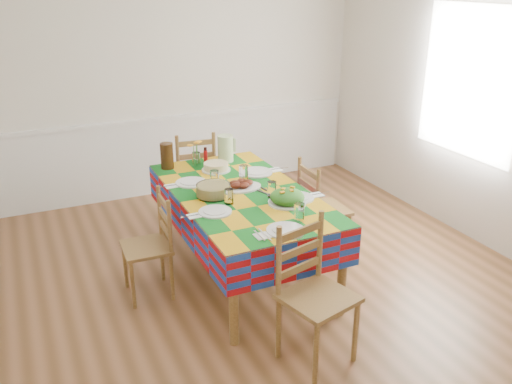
# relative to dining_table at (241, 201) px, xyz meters

# --- Properties ---
(room) EXTENTS (4.58, 5.08, 2.78)m
(room) POSITION_rel_dining_table_xyz_m (0.09, -0.35, 0.67)
(room) COLOR brown
(room) RESTS_ON ground
(wainscot) EXTENTS (4.41, 0.06, 0.92)m
(wainscot) POSITION_rel_dining_table_xyz_m (0.09, 2.13, -0.19)
(wainscot) COLOR silver
(wainscot) RESTS_ON room
(window_right) EXTENTS (0.00, 1.40, 1.40)m
(window_right) POSITION_rel_dining_table_xyz_m (2.32, -0.05, 0.82)
(window_right) COLOR white
(window_right) RESTS_ON room
(dining_table) EXTENTS (1.05, 1.96, 0.76)m
(dining_table) POSITION_rel_dining_table_xyz_m (0.00, 0.00, 0.00)
(dining_table) COLOR brown
(dining_table) RESTS_ON room
(setting_near_head) EXTENTS (0.45, 0.30, 0.13)m
(setting_near_head) POSITION_rel_dining_table_xyz_m (0.05, -0.77, 0.11)
(setting_near_head) COLOR silver
(setting_near_head) RESTS_ON dining_table
(setting_left_near) EXTENTS (0.46, 0.28, 0.12)m
(setting_left_near) POSITION_rel_dining_table_xyz_m (-0.29, -0.26, 0.11)
(setting_left_near) COLOR silver
(setting_left_near) RESTS_ON dining_table
(setting_left_far) EXTENTS (0.49, 0.29, 0.13)m
(setting_left_far) POSITION_rel_dining_table_xyz_m (-0.26, 0.32, 0.11)
(setting_left_far) COLOR silver
(setting_left_far) RESTS_ON dining_table
(setting_right_near) EXTENTS (0.51, 0.29, 0.13)m
(setting_right_near) POSITION_rel_dining_table_xyz_m (0.30, -0.28, 0.11)
(setting_right_near) COLOR silver
(setting_right_near) RESTS_ON dining_table
(setting_right_far) EXTENTS (0.55, 0.32, 0.14)m
(setting_right_far) POSITION_rel_dining_table_xyz_m (0.25, 0.31, 0.12)
(setting_right_far) COLOR silver
(setting_right_far) RESTS_ON dining_table
(meat_platter) EXTENTS (0.35, 0.25, 0.07)m
(meat_platter) POSITION_rel_dining_table_xyz_m (0.03, 0.07, 0.11)
(meat_platter) COLOR silver
(meat_platter) RESTS_ON dining_table
(salad_platter) EXTENTS (0.30, 0.30, 0.13)m
(salad_platter) POSITION_rel_dining_table_xyz_m (0.24, -0.38, 0.13)
(salad_platter) COLOR silver
(salad_platter) RESTS_ON dining_table
(pasta_bowl) EXTENTS (0.28, 0.28, 0.10)m
(pasta_bowl) POSITION_rel_dining_table_xyz_m (-0.24, 0.01, 0.13)
(pasta_bowl) COLOR white
(pasta_bowl) RESTS_ON dining_table
(cake) EXTENTS (0.27, 0.27, 0.07)m
(cake) POSITION_rel_dining_table_xyz_m (0.00, 0.58, 0.12)
(cake) COLOR silver
(cake) RESTS_ON dining_table
(serving_utensils) EXTENTS (0.13, 0.30, 0.01)m
(serving_utensils) POSITION_rel_dining_table_xyz_m (0.18, -0.08, 0.09)
(serving_utensils) COLOR black
(serving_utensils) RESTS_ON dining_table
(flower_vase) EXTENTS (0.16, 0.13, 0.25)m
(flower_vase) POSITION_rel_dining_table_xyz_m (-0.12, 0.78, 0.19)
(flower_vase) COLOR white
(flower_vase) RESTS_ON dining_table
(hot_sauce) EXTENTS (0.04, 0.04, 0.15)m
(hot_sauce) POSITION_rel_dining_table_xyz_m (-0.01, 0.82, 0.16)
(hot_sauce) COLOR #B30E10
(hot_sauce) RESTS_ON dining_table
(green_pitcher) EXTENTS (0.15, 0.15, 0.26)m
(green_pitcher) POSITION_rel_dining_table_xyz_m (0.18, 0.79, 0.21)
(green_pitcher) COLOR #AFCB8F
(green_pitcher) RESTS_ON dining_table
(tea_pitcher) EXTENTS (0.12, 0.12, 0.24)m
(tea_pitcher) POSITION_rel_dining_table_xyz_m (-0.39, 0.83, 0.20)
(tea_pitcher) COLOR #311C0A
(tea_pitcher) RESTS_ON dining_table
(name_card) EXTENTS (0.08, 0.02, 0.02)m
(name_card) POSITION_rel_dining_table_xyz_m (0.01, -0.94, 0.09)
(name_card) COLOR silver
(name_card) RESTS_ON dining_table
(chair_near) EXTENTS (0.53, 0.51, 0.98)m
(chair_near) POSITION_rel_dining_table_xyz_m (-0.01, -1.23, -0.19)
(chair_near) COLOR brown
(chair_near) RESTS_ON room
(chair_far) EXTENTS (0.47, 0.45, 0.98)m
(chair_far) POSITION_rel_dining_table_xyz_m (-0.00, 1.23, -0.19)
(chair_far) COLOR brown
(chair_far) RESTS_ON room
(chair_left) EXTENTS (0.38, 0.39, 0.86)m
(chair_left) POSITION_rel_dining_table_xyz_m (-0.78, -0.00, -0.25)
(chair_left) COLOR brown
(chair_left) RESTS_ON room
(chair_right) EXTENTS (0.40, 0.42, 0.92)m
(chair_right) POSITION_rel_dining_table_xyz_m (0.78, 0.00, -0.22)
(chair_right) COLOR brown
(chair_right) RESTS_ON room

